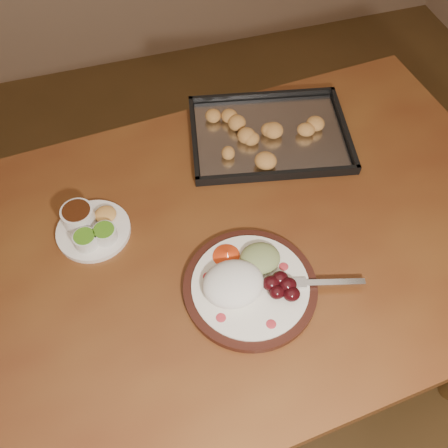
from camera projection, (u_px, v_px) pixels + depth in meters
name	position (u px, v px, depth m)	size (l,w,h in m)	color
ground	(188.00, 448.00, 1.59)	(4.00, 4.00, 0.00)	brown
dining_table	(220.00, 265.00, 1.22)	(1.57, 1.01, 0.75)	brown
dinner_plate	(247.00, 283.00, 1.06)	(0.38, 0.29, 0.07)	black
condiment_saucer	(90.00, 227.00, 1.14)	(0.17, 0.17, 0.06)	white
baking_tray	(269.00, 134.00, 1.32)	(0.47, 0.38, 0.04)	black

